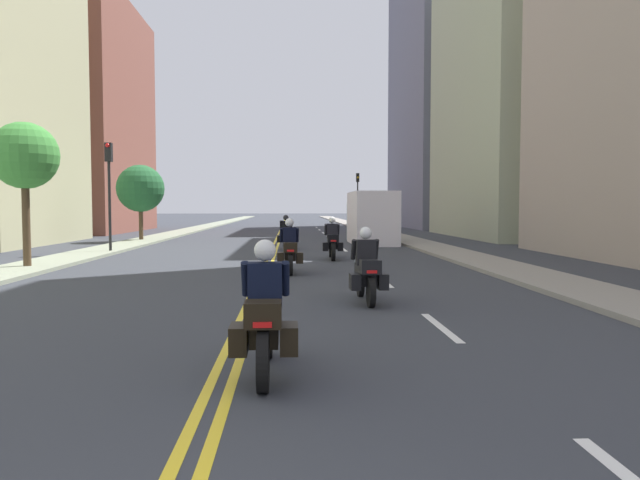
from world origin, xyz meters
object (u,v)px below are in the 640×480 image
at_px(motorcycle_0, 265,321).
at_px(street_tree_1, 140,189).
at_px(motorcycle_4, 286,235).
at_px(traffic_light_far, 358,191).
at_px(motorcycle_3, 332,242).
at_px(street_tree_0, 24,157).
at_px(parked_truck, 371,220).
at_px(motorcycle_2, 290,251).
at_px(traffic_light_near, 109,177).
at_px(motorcycle_1, 366,272).

xyz_separation_m(motorcycle_0, street_tree_1, (-8.32, 27.89, 2.39)).
distance_m(motorcycle_4, traffic_light_far, 27.78).
distance_m(motorcycle_3, motorcycle_4, 5.71).
height_order(traffic_light_far, street_tree_0, traffic_light_far).
relative_size(street_tree_0, parked_truck, 0.72).
bearing_deg(motorcycle_2, street_tree_0, 168.07).
relative_size(traffic_light_far, street_tree_1, 1.15).
distance_m(motorcycle_0, traffic_light_near, 20.58).
relative_size(motorcycle_0, traffic_light_near, 0.46).
height_order(street_tree_0, street_tree_1, street_tree_0).
bearing_deg(motorcycle_1, parked_truck, 80.58).
bearing_deg(motorcycle_3, street_tree_1, 130.77).
bearing_deg(traffic_light_near, street_tree_0, -95.58).
distance_m(motorcycle_0, parked_truck, 25.95).
xyz_separation_m(traffic_light_far, street_tree_0, (-14.56, -35.53, 0.09)).
bearing_deg(traffic_light_far, motorcycle_2, -99.52).
bearing_deg(motorcycle_0, motorcycle_2, 88.23).
height_order(motorcycle_2, traffic_light_far, traffic_light_far).
height_order(motorcycle_0, street_tree_0, street_tree_0).
distance_m(motorcycle_4, street_tree_1, 11.08).
bearing_deg(motorcycle_0, street_tree_0, 122.73).
bearing_deg(motorcycle_1, motorcycle_4, 95.00).
bearing_deg(motorcycle_4, traffic_light_near, -163.09).
xyz_separation_m(motorcycle_2, parked_truck, (4.40, 14.56, 0.61)).
distance_m(traffic_light_far, parked_truck, 22.59).
height_order(motorcycle_1, parked_truck, parked_truck).
bearing_deg(parked_truck, traffic_light_far, 85.41).
relative_size(motorcycle_0, traffic_light_far, 0.42).
bearing_deg(motorcycle_0, motorcycle_1, 70.21).
xyz_separation_m(motorcycle_1, traffic_light_near, (-9.31, 13.70, 2.62)).
bearing_deg(motorcycle_1, traffic_light_near, 122.67).
bearing_deg(motorcycle_2, motorcycle_1, -76.25).
bearing_deg(traffic_light_near, motorcycle_3, -19.91).
bearing_deg(motorcycle_0, motorcycle_3, 82.77).
bearing_deg(traffic_light_far, motorcycle_3, -98.09).
height_order(motorcycle_1, motorcycle_4, motorcycle_4).
height_order(motorcycle_0, motorcycle_2, motorcycle_2).
relative_size(motorcycle_3, traffic_light_near, 0.49).
bearing_deg(street_tree_0, motorcycle_4, 46.67).
distance_m(motorcycle_1, motorcycle_3, 10.33).
distance_m(motorcycle_1, street_tree_0, 12.57).
xyz_separation_m(motorcycle_2, motorcycle_3, (1.61, 4.68, -0.01)).
bearing_deg(motorcycle_4, street_tree_1, 142.57).
height_order(motorcycle_4, street_tree_0, street_tree_0).
distance_m(street_tree_0, street_tree_1, 15.50).
bearing_deg(motorcycle_3, traffic_light_far, 82.89).
xyz_separation_m(motorcycle_3, street_tree_0, (-9.97, -3.23, 2.93)).
relative_size(traffic_light_far, street_tree_0, 1.09).
height_order(motorcycle_2, traffic_light_near, traffic_light_near).
height_order(motorcycle_2, street_tree_1, street_tree_1).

